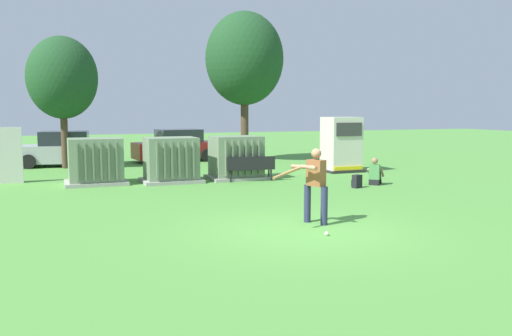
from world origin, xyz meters
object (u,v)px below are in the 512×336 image
Objects in this scene: transformer_west at (95,162)px; sports_ball at (327,234)px; batter at (314,182)px; parked_car_leftmost at (62,150)px; parked_car_left_of_center at (177,146)px; transformer_mid_west at (171,160)px; backpack at (357,182)px; park_bench at (251,167)px; seated_spectator at (375,174)px; transformer_mid_east at (236,158)px; generator_enclosure at (341,145)px.

sports_ball is (3.84, -9.83, -0.74)m from transformer_west.
batter reaches higher than parked_car_leftmost.
transformer_mid_west is at bearing -104.22° from parked_car_left_of_center.
transformer_west is at bearing 111.34° from sports_ball.
parked_car_left_of_center reaches higher than backpack.
sports_ball is at bearing -100.00° from park_bench.
park_bench is 4.16× the size of backpack.
sports_ball is at bearing -104.23° from batter.
parked_car_leftmost is (-9.04, 10.93, 0.54)m from backpack.
parked_car_left_of_center is at bearing 95.45° from park_bench.
seated_spectator is at bearing -26.41° from transformer_mid_west.
sports_ball is 0.02× the size of parked_car_leftmost.
transformer_mid_east is 7.67m from parked_car_left_of_center.
parked_car_leftmost and parked_car_left_of_center have the same top height.
parked_car_left_of_center reaches higher than sports_ball.
transformer_mid_east is at bearing -171.77° from generator_enclosure.
generator_enclosure is 11.93m from sports_ball.
seated_spectator is 1.10m from backpack.
batter reaches higher than transformer_west.
sports_ball is at bearing -68.66° from transformer_west.
generator_enclosure is at bearing -30.78° from parked_car_leftmost.
parked_car_leftmost is at bearing 97.79° from transformer_west.
backpack is at bearing -33.64° from transformer_mid_west.
sports_ball is at bearing -126.56° from backpack.
backpack is at bearing 49.24° from batter.
generator_enclosure is at bearing 5.60° from transformer_mid_west.
park_bench is at bearing 134.28° from backpack.
parked_car_leftmost is (-5.07, 15.54, -0.22)m from batter.
transformer_mid_east is 5.01m from generator_enclosure.
transformer_mid_west is at bearing -64.06° from parked_car_leftmost.
seated_spectator is at bearing -103.23° from generator_enclosure.
parked_car_leftmost is at bearing 129.60° from backpack.
transformer_mid_west and parked_car_left_of_center have the same top height.
seated_spectator is at bearing -46.27° from parked_car_leftmost.
transformer_west is 5.50m from park_bench.
sports_ball is (-6.19, -10.14, -1.09)m from generator_enclosure.
parked_car_leftmost is at bearing 127.80° from park_bench.
seated_spectator is at bearing 49.59° from sports_ball.
backpack is at bearing -72.54° from parked_car_left_of_center.
transformer_mid_west is 8.08m from parked_car_leftmost.
park_bench is at bearing 147.51° from seated_spectator.
transformer_mid_east reaches higher than backpack.
seated_spectator is 0.22× the size of parked_car_left_of_center.
park_bench is 7.54m from batter.
backpack is at bearing -113.72° from generator_enclosure.
transformer_mid_west is at bearing 97.53° from sports_ball.
batter is at bearing -130.76° from backpack.
transformer_mid_west is 6.64m from backpack.
transformer_mid_east reaches higher than sports_ball.
parked_car_leftmost is at bearing 108.06° from batter.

